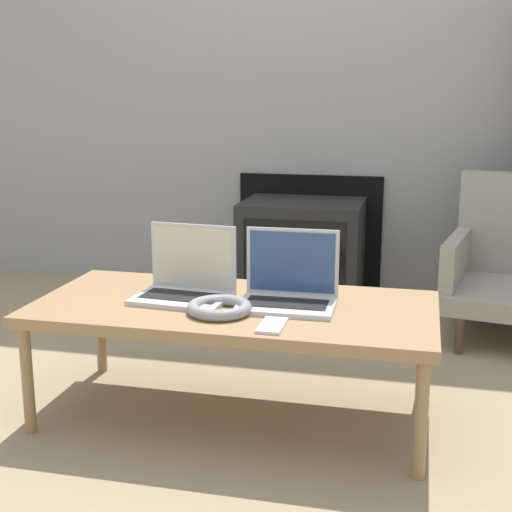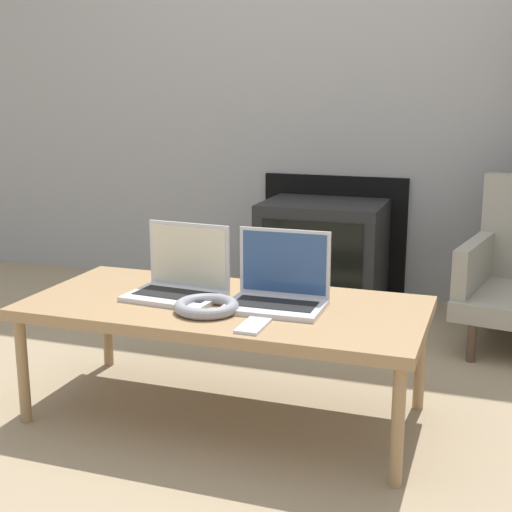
# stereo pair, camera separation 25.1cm
# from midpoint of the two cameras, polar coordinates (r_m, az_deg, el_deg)

# --- Properties ---
(ground_plane) EXTENTS (14.00, 14.00, 0.00)m
(ground_plane) POSITION_cam_midpoint_polar(r_m,az_deg,el_deg) (2.30, -0.18, -13.66)
(ground_plane) COLOR #998466
(wall_back) EXTENTS (7.00, 0.08, 2.60)m
(wall_back) POSITION_cam_midpoint_polar(r_m,az_deg,el_deg) (3.71, 8.90, 16.79)
(wall_back) COLOR #999999
(wall_back) RESTS_ON ground_plane
(table) EXTENTS (1.26, 0.59, 0.38)m
(table) POSITION_cam_midpoint_polar(r_m,az_deg,el_deg) (2.26, 0.68, -4.53)
(table) COLOR #9E7A51
(table) RESTS_ON ground_plane
(laptop_left) EXTENTS (0.31, 0.23, 0.23)m
(laptop_left) POSITION_cam_midpoint_polar(r_m,az_deg,el_deg) (2.32, -3.01, -1.95)
(laptop_left) COLOR silver
(laptop_left) RESTS_ON table
(laptop_right) EXTENTS (0.30, 0.22, 0.23)m
(laptop_right) POSITION_cam_midpoint_polar(r_m,az_deg,el_deg) (2.22, 5.07, -2.68)
(laptop_right) COLOR silver
(laptop_right) RESTS_ON table
(headphones) EXTENTS (0.20, 0.20, 0.04)m
(headphones) POSITION_cam_midpoint_polar(r_m,az_deg,el_deg) (2.15, -0.66, -4.10)
(headphones) COLOR gray
(headphones) RESTS_ON table
(phone) EXTENTS (0.07, 0.14, 0.01)m
(phone) POSITION_cam_midpoint_polar(r_m,az_deg,el_deg) (2.02, 3.34, -5.65)
(phone) COLOR silver
(phone) RESTS_ON table
(tv) EXTENTS (0.58, 0.46, 0.51)m
(tv) POSITION_cam_midpoint_polar(r_m,az_deg,el_deg) (3.52, 7.41, 0.14)
(tv) COLOR black
(tv) RESTS_ON ground_plane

